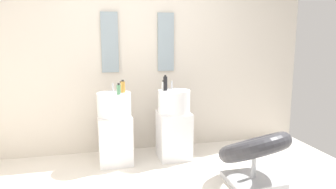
# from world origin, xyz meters

# --- Properties ---
(rear_partition) EXTENTS (4.80, 0.10, 2.60)m
(rear_partition) POSITION_xyz_m (0.00, 1.65, 1.30)
(rear_partition) COLOR beige
(rear_partition) RESTS_ON ground_plane
(pedestal_sink_left) EXTENTS (0.41, 0.41, 0.99)m
(pedestal_sink_left) POSITION_xyz_m (-0.38, 1.14, 0.45)
(pedestal_sink_left) COLOR white
(pedestal_sink_left) RESTS_ON ground_plane
(pedestal_sink_right) EXTENTS (0.41, 0.41, 0.99)m
(pedestal_sink_right) POSITION_xyz_m (0.38, 1.14, 0.45)
(pedestal_sink_right) COLOR white
(pedestal_sink_right) RESTS_ON ground_plane
(vanity_mirror_left) EXTENTS (0.22, 0.03, 0.78)m
(vanity_mirror_left) POSITION_xyz_m (-0.38, 1.58, 1.48)
(vanity_mirror_left) COLOR #8C9EA8
(vanity_mirror_right) EXTENTS (0.22, 0.03, 0.78)m
(vanity_mirror_right) POSITION_xyz_m (0.38, 1.58, 1.48)
(vanity_mirror_right) COLOR #8C9EA8
(lounge_chair) EXTENTS (1.03, 1.03, 0.65)m
(lounge_chair) POSITION_xyz_m (1.02, 0.22, 0.35)
(lounge_chair) COLOR #B7BABF
(lounge_chair) RESTS_ON ground_plane
(soap_bottle_green) EXTENTS (0.05, 0.05, 0.13)m
(soap_bottle_green) POSITION_xyz_m (-0.33, 1.01, 0.95)
(soap_bottle_green) COLOR #59996B
(soap_bottle_green) RESTS_ON pedestal_sink_left
(soap_bottle_black) EXTENTS (0.05, 0.05, 0.19)m
(soap_bottle_black) POSITION_xyz_m (0.27, 1.15, 0.98)
(soap_bottle_black) COLOR black
(soap_bottle_black) RESTS_ON pedestal_sink_right
(soap_bottle_amber) EXTENTS (0.05, 0.05, 0.15)m
(soap_bottle_amber) POSITION_xyz_m (-0.27, 1.14, 0.96)
(soap_bottle_amber) COLOR #C68C38
(soap_bottle_amber) RESTS_ON pedestal_sink_left
(soap_bottle_white) EXTENTS (0.05, 0.05, 0.13)m
(soap_bottle_white) POSITION_xyz_m (0.25, 1.17, 0.95)
(soap_bottle_white) COLOR white
(soap_bottle_white) RESTS_ON pedestal_sink_right
(soap_bottle_grey) EXTENTS (0.05, 0.05, 0.13)m
(soap_bottle_grey) POSITION_xyz_m (-0.28, 1.22, 0.95)
(soap_bottle_grey) COLOR #99999E
(soap_bottle_grey) RESTS_ON pedestal_sink_left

